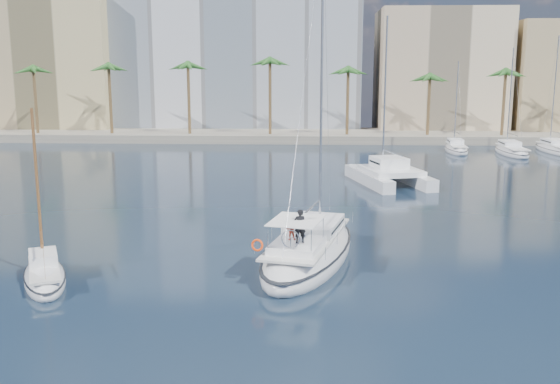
{
  "coord_description": "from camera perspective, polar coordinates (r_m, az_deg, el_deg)",
  "views": [
    {
      "loc": [
        0.65,
        -34.82,
        10.57
      ],
      "look_at": [
        -0.99,
        1.5,
        3.41
      ],
      "focal_mm": 40.0,
      "sensor_mm": 36.0,
      "label": 1
    }
  ],
  "objects": [
    {
      "name": "palm_left",
      "position": [
        98.15,
        -18.41,
        10.42
      ],
      "size": [
        3.6,
        3.6,
        12.3
      ],
      "color": "brown",
      "rests_on": "ground"
    },
    {
      "name": "small_sloop",
      "position": [
        33.85,
        -20.73,
        -7.14
      ],
      "size": [
        4.51,
        6.65,
        9.21
      ],
      "rotation": [
        0.0,
        0.0,
        0.43
      ],
      "color": "silver",
      "rests_on": "ground"
    },
    {
      "name": "seagull",
      "position": [
        43.01,
        2.04,
        -2.58
      ],
      "size": [
        1.03,
        0.44,
        0.19
      ],
      "color": "silver",
      "rests_on": "ground"
    },
    {
      "name": "building_tan_left",
      "position": [
        112.24,
        -20.12,
        10.7
      ],
      "size": [
        22.0,
        14.0,
        22.0
      ],
      "primitive_type": "cube",
      "color": "tan",
      "rests_on": "ground"
    },
    {
      "name": "building_beige",
      "position": [
        106.98,
        14.34,
        10.5
      ],
      "size": [
        20.0,
        14.0,
        20.0
      ],
      "primitive_type": "cube",
      "color": "beige",
      "rests_on": "ground"
    },
    {
      "name": "palm_centre",
      "position": [
        91.83,
        2.22,
        10.96
      ],
      "size": [
        3.6,
        3.6,
        12.3
      ],
      "color": "brown",
      "rests_on": "ground"
    },
    {
      "name": "quay",
      "position": [
        96.34,
        2.19,
        5.2
      ],
      "size": [
        120.0,
        14.0,
        1.2
      ],
      "primitive_type": "cube",
      "color": "gray",
      "rests_on": "ground"
    },
    {
      "name": "catamaran",
      "position": [
        59.43,
        9.95,
        1.81
      ],
      "size": [
        7.71,
        11.43,
        15.43
      ],
      "rotation": [
        0.0,
        0.0,
        0.26
      ],
      "color": "silver",
      "rests_on": "ground"
    },
    {
      "name": "building_modern",
      "position": [
        108.62,
        -4.22,
        12.92
      ],
      "size": [
        42.0,
        16.0,
        28.0
      ],
      "primitive_type": "cube",
      "color": "silver",
      "rests_on": "ground"
    },
    {
      "name": "moored_yacht_b",
      "position": [
        84.57,
        20.39,
        3.27
      ],
      "size": [
        3.32,
        10.83,
        13.72
      ],
      "primitive_type": null,
      "rotation": [
        0.0,
        0.0,
        -0.02
      ],
      "color": "silver",
      "rests_on": "ground"
    },
    {
      "name": "main_sloop",
      "position": [
        35.11,
        2.67,
        -5.42
      ],
      "size": [
        7.08,
        13.64,
        19.34
      ],
      "rotation": [
        0.0,
        0.0,
        -0.24
      ],
      "color": "silver",
      "rests_on": "ground"
    },
    {
      "name": "ground",
      "position": [
        36.4,
        1.45,
        -5.74
      ],
      "size": [
        160.0,
        160.0,
        0.0
      ],
      "primitive_type": "plane",
      "color": "black",
      "rests_on": "ground"
    },
    {
      "name": "moored_yacht_c",
      "position": [
        88.62,
        24.01,
        3.33
      ],
      "size": [
        3.98,
        12.33,
        15.54
      ],
      "primitive_type": null,
      "rotation": [
        0.0,
        0.0,
        0.03
      ],
      "color": "silver",
      "rests_on": "ground"
    },
    {
      "name": "moored_yacht_a",
      "position": [
        84.74,
        15.79,
        3.56
      ],
      "size": [
        3.37,
        9.52,
        11.9
      ],
      "primitive_type": null,
      "rotation": [
        0.0,
        0.0,
        -0.07
      ],
      "color": "silver",
      "rests_on": "ground"
    },
    {
      "name": "palm_right",
      "position": [
        97.69,
        22.92,
        10.11
      ],
      "size": [
        3.6,
        3.6,
        12.3
      ],
      "color": "brown",
      "rests_on": "ground"
    }
  ]
}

